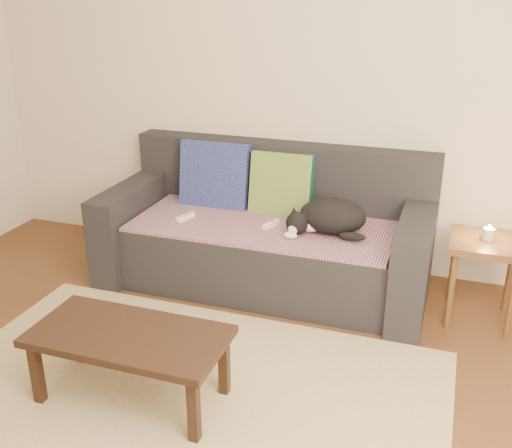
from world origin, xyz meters
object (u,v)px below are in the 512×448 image
wii_remote_b (271,224)px  coffee_table (129,341)px  wii_remote_a (185,217)px  side_table (485,254)px  cat (330,217)px  sofa (267,237)px

wii_remote_b → coffee_table: wii_remote_b is taller
wii_remote_a → side_table: bearing=-68.9°
coffee_table → cat: bearing=63.8°
wii_remote_a → coffee_table: 1.27m
sofa → wii_remote_a: (-0.50, -0.18, 0.15)m
sofa → side_table: 1.35m
sofa → cat: sofa is taller
sofa → coffee_table: size_ratio=2.29×
cat → sofa: bearing=174.0°
side_table → wii_remote_a: bearing=-176.7°
side_table → coffee_table: bearing=-139.4°
wii_remote_a → cat: bearing=-67.0°
cat → side_table: (0.91, 0.02, -0.12)m
wii_remote_a → wii_remote_b: size_ratio=1.00×
cat → coffee_table: cat is taller
wii_remote_b → coffee_table: (-0.28, -1.29, -0.14)m
wii_remote_b → wii_remote_a: bearing=112.2°
wii_remote_b → side_table: bearing=-72.1°
wii_remote_a → coffee_table: size_ratio=0.16×
cat → wii_remote_b: cat is taller
sofa → coffee_table: (-0.21, -1.41, 0.01)m
sofa → coffee_table: bearing=-98.7°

